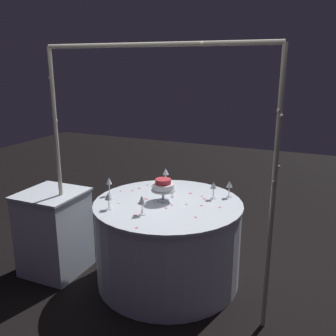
% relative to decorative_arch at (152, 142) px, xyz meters
% --- Properties ---
extents(ground_plane, '(12.00, 12.00, 0.00)m').
position_rel_decorative_arch_xyz_m(ground_plane, '(-0.00, -0.30, -1.40)').
color(ground_plane, black).
extents(decorative_arch, '(1.97, 0.06, 2.15)m').
position_rel_decorative_arch_xyz_m(decorative_arch, '(0.00, 0.00, 0.00)').
color(decorative_arch, '#B7B29E').
rests_on(decorative_arch, ground).
extents(main_table, '(1.35, 1.35, 0.78)m').
position_rel_decorative_arch_xyz_m(main_table, '(-0.00, -0.30, -1.01)').
color(main_table, silver).
rests_on(main_table, ground).
extents(side_table, '(0.57, 0.57, 0.82)m').
position_rel_decorative_arch_xyz_m(side_table, '(1.08, -0.01, -0.99)').
color(side_table, silver).
rests_on(side_table, ground).
extents(tiered_cake, '(0.22, 0.22, 0.21)m').
position_rel_decorative_arch_xyz_m(tiered_cake, '(0.05, -0.32, -0.48)').
color(tiered_cake, silver).
rests_on(tiered_cake, main_table).
extents(wine_glass_0, '(0.06, 0.06, 0.16)m').
position_rel_decorative_arch_xyz_m(wine_glass_0, '(-0.34, -0.57, -0.50)').
color(wine_glass_0, silver).
rests_on(wine_glass_0, main_table).
extents(wine_glass_1, '(0.06, 0.06, 0.16)m').
position_rel_decorative_arch_xyz_m(wine_glass_1, '(-0.47, -0.67, -0.50)').
color(wine_glass_1, silver).
rests_on(wine_glass_1, main_table).
extents(wine_glass_2, '(0.07, 0.07, 0.17)m').
position_rel_decorative_arch_xyz_m(wine_glass_2, '(0.08, 0.04, -0.49)').
color(wine_glass_2, silver).
rests_on(wine_glass_2, main_table).
extents(wine_glass_3, '(0.07, 0.07, 0.17)m').
position_rel_decorative_arch_xyz_m(wine_glass_3, '(0.24, -0.79, -0.49)').
color(wine_glass_3, silver).
rests_on(wine_glass_3, main_table).
extents(wine_glass_4, '(0.07, 0.07, 0.15)m').
position_rel_decorative_arch_xyz_m(wine_glass_4, '(0.40, 0.05, -0.50)').
color(wine_glass_4, silver).
rests_on(wine_glass_4, main_table).
extents(wine_glass_5, '(0.06, 0.06, 0.17)m').
position_rel_decorative_arch_xyz_m(wine_glass_5, '(0.59, -0.26, -0.49)').
color(wine_glass_5, silver).
rests_on(wine_glass_5, main_table).
extents(cake_knife, '(0.14, 0.28, 0.01)m').
position_rel_decorative_arch_xyz_m(cake_knife, '(0.07, -0.58, -0.61)').
color(cake_knife, silver).
rests_on(cake_knife, main_table).
extents(rose_petal_0, '(0.03, 0.03, 0.00)m').
position_rel_decorative_arch_xyz_m(rose_petal_0, '(0.33, -0.65, -0.61)').
color(rose_petal_0, '#EA6B84').
rests_on(rose_petal_0, main_table).
extents(rose_petal_1, '(0.02, 0.03, 0.00)m').
position_rel_decorative_arch_xyz_m(rose_petal_1, '(-0.00, 0.29, -0.61)').
color(rose_petal_1, '#EA6B84').
rests_on(rose_petal_1, main_table).
extents(rose_petal_2, '(0.04, 0.04, 0.00)m').
position_rel_decorative_arch_xyz_m(rose_petal_2, '(-0.06, -0.26, -0.61)').
color(rose_petal_2, '#EA6B84').
rests_on(rose_petal_2, main_table).
extents(rose_petal_3, '(0.02, 0.03, 0.00)m').
position_rel_decorative_arch_xyz_m(rose_petal_3, '(0.55, -0.40, -0.61)').
color(rose_petal_3, '#EA6B84').
rests_on(rose_petal_3, main_table).
extents(rose_petal_4, '(0.04, 0.03, 0.00)m').
position_rel_decorative_arch_xyz_m(rose_petal_4, '(0.22, -0.86, -0.61)').
color(rose_petal_4, '#EA6B84').
rests_on(rose_petal_4, main_table).
extents(rose_petal_5, '(0.03, 0.03, 0.00)m').
position_rel_decorative_arch_xyz_m(rose_petal_5, '(-0.47, -0.37, -0.61)').
color(rose_petal_5, '#EA6B84').
rests_on(rose_petal_5, main_table).
extents(rose_petal_6, '(0.04, 0.04, 0.00)m').
position_rel_decorative_arch_xyz_m(rose_petal_6, '(0.23, -0.60, -0.61)').
color(rose_petal_6, '#EA6B84').
rests_on(rose_petal_6, main_table).
extents(rose_petal_7, '(0.04, 0.03, 0.00)m').
position_rel_decorative_arch_xyz_m(rose_petal_7, '(0.22, -0.31, -0.61)').
color(rose_petal_7, '#EA6B84').
rests_on(rose_petal_7, main_table).
extents(rose_petal_8, '(0.04, 0.04, 0.00)m').
position_rel_decorative_arch_xyz_m(rose_petal_8, '(0.45, -0.46, -0.61)').
color(rose_petal_8, '#EA6B84').
rests_on(rose_petal_8, main_table).
extents(rose_petal_9, '(0.04, 0.04, 0.00)m').
position_rel_decorative_arch_xyz_m(rose_petal_9, '(-0.31, -0.35, -0.61)').
color(rose_petal_9, '#EA6B84').
rests_on(rose_petal_9, main_table).
extents(rose_petal_10, '(0.05, 0.04, 0.00)m').
position_rel_decorative_arch_xyz_m(rose_petal_10, '(-0.10, -0.61, -0.61)').
color(rose_petal_10, '#EA6B84').
rests_on(rose_petal_10, main_table).
extents(rose_petal_11, '(0.03, 0.03, 0.00)m').
position_rel_decorative_arch_xyz_m(rose_petal_11, '(0.23, -0.18, -0.61)').
color(rose_petal_11, '#EA6B84').
rests_on(rose_petal_11, main_table).
extents(rose_petal_12, '(0.02, 0.03, 0.00)m').
position_rel_decorative_arch_xyz_m(rose_petal_12, '(0.39, -0.10, -0.61)').
color(rose_petal_12, '#EA6B84').
rests_on(rose_petal_12, main_table).
extents(rose_petal_13, '(0.03, 0.03, 0.00)m').
position_rel_decorative_arch_xyz_m(rose_petal_13, '(-0.17, -0.32, -0.61)').
color(rose_petal_13, '#EA6B84').
rests_on(rose_petal_13, main_table).
extents(rose_petal_14, '(0.02, 0.03, 0.00)m').
position_rel_decorative_arch_xyz_m(rose_petal_14, '(0.39, -0.67, -0.61)').
color(rose_petal_14, '#EA6B84').
rests_on(rose_petal_14, main_table).
extents(rose_petal_15, '(0.04, 0.04, 0.00)m').
position_rel_decorative_arch_xyz_m(rose_petal_15, '(-0.04, -0.17, -0.61)').
color(rose_petal_15, '#EA6B84').
rests_on(rose_petal_15, main_table).
extents(rose_petal_16, '(0.03, 0.03, 0.00)m').
position_rel_decorative_arch_xyz_m(rose_petal_16, '(-0.23, -0.58, -0.61)').
color(rose_petal_16, '#EA6B84').
rests_on(rose_petal_16, main_table).
extents(rose_petal_17, '(0.04, 0.04, 0.00)m').
position_rel_decorative_arch_xyz_m(rose_petal_17, '(0.13, 0.08, -0.61)').
color(rose_petal_17, '#EA6B84').
rests_on(rose_petal_17, main_table).
extents(rose_petal_18, '(0.03, 0.04, 0.00)m').
position_rel_decorative_arch_xyz_m(rose_petal_18, '(0.11, -0.02, -0.61)').
color(rose_petal_18, '#EA6B84').
rests_on(rose_petal_18, main_table).
extents(rose_petal_19, '(0.03, 0.03, 0.00)m').
position_rel_decorative_arch_xyz_m(rose_petal_19, '(-0.35, -0.08, -0.61)').
color(rose_petal_19, '#EA6B84').
rests_on(rose_petal_19, main_table).
extents(rose_petal_20, '(0.04, 0.05, 0.00)m').
position_rel_decorative_arch_xyz_m(rose_petal_20, '(-0.27, -0.52, -0.61)').
color(rose_petal_20, '#EA6B84').
rests_on(rose_petal_20, main_table).
extents(rose_petal_21, '(0.03, 0.04, 0.00)m').
position_rel_decorative_arch_xyz_m(rose_petal_21, '(0.42, -0.55, -0.61)').
color(rose_petal_21, '#EA6B84').
rests_on(rose_petal_21, main_table).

